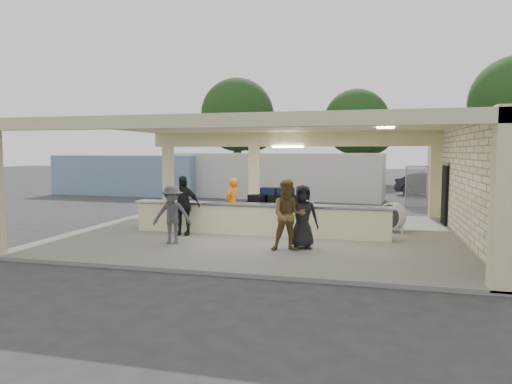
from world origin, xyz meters
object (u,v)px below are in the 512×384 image
(baggage_counter, at_px, (258,219))
(drum_fan, at_px, (393,216))
(passenger_c, at_px, (172,215))
(passenger_a, at_px, (288,215))
(container_blue, at_px, (127,175))
(luggage_cart, at_px, (274,206))
(passenger_b, at_px, (183,205))
(container_white, at_px, (276,176))
(passenger_d, at_px, (302,217))
(car_white_a, at_px, (480,190))
(car_dark, at_px, (433,185))
(baggage_handler, at_px, (232,204))

(baggage_counter, height_order, drum_fan, baggage_counter)
(passenger_c, bearing_deg, passenger_a, -19.03)
(container_blue, bearing_deg, passenger_a, -45.68)
(drum_fan, xyz_separation_m, container_blue, (-15.42, 10.28, 0.62))
(luggage_cart, distance_m, drum_fan, 3.91)
(passenger_b, relative_size, container_white, 0.15)
(passenger_b, distance_m, passenger_c, 1.38)
(container_blue, bearing_deg, passenger_c, -53.93)
(passenger_a, distance_m, passenger_d, 0.53)
(drum_fan, distance_m, passenger_b, 6.71)
(passenger_a, xyz_separation_m, passenger_c, (-3.34, 0.12, -0.11))
(baggage_counter, bearing_deg, car_white_a, 54.55)
(passenger_b, xyz_separation_m, passenger_d, (3.91, -1.05, -0.07))
(passenger_d, distance_m, car_white_a, 16.03)
(luggage_cart, relative_size, passenger_a, 1.38)
(container_blue, bearing_deg, passenger_b, -51.91)
(car_dark, bearing_deg, container_white, 140.26)
(passenger_a, relative_size, car_dark, 0.44)
(car_white_a, distance_m, container_blue, 20.35)
(container_blue, bearing_deg, baggage_counter, -44.23)
(passenger_a, bearing_deg, luggage_cart, 93.46)
(car_white_a, bearing_deg, luggage_cart, 119.27)
(container_white, bearing_deg, baggage_counter, -74.89)
(luggage_cart, relative_size, baggage_handler, 1.51)
(baggage_counter, xyz_separation_m, container_blue, (-11.35, 11.79, 0.64))
(passenger_c, bearing_deg, container_blue, 107.21)
(luggage_cart, xyz_separation_m, container_blue, (-11.52, 10.36, 0.39))
(car_white_a, bearing_deg, passenger_a, 129.89)
(passenger_c, height_order, container_blue, container_blue)
(passenger_a, height_order, passenger_d, passenger_a)
(baggage_handler, xyz_separation_m, container_blue, (-10.24, 10.99, 0.27))
(passenger_c, xyz_separation_m, passenger_d, (3.64, 0.30, 0.03))
(luggage_cart, distance_m, passenger_b, 3.19)
(passenger_c, bearing_deg, passenger_b, 84.15)
(passenger_a, bearing_deg, container_white, 88.39)
(car_white_a, bearing_deg, car_dark, 12.47)
(baggage_counter, bearing_deg, container_blue, 133.90)
(container_blue, bearing_deg, car_white_a, 4.17)
(passenger_a, height_order, car_dark, passenger_a)
(passenger_a, bearing_deg, baggage_handler, 115.64)
(baggage_handler, height_order, car_dark, baggage_handler)
(passenger_a, height_order, passenger_b, passenger_a)
(drum_fan, xyz_separation_m, baggage_handler, (-5.18, -0.71, 0.34))
(car_white_a, relative_size, car_dark, 1.07)
(baggage_counter, bearing_deg, car_dark, 65.71)
(drum_fan, xyz_separation_m, container_white, (-6.03, 10.56, 0.69))
(car_dark, distance_m, container_blue, 18.69)
(passenger_a, distance_m, passenger_b, 3.89)
(luggage_cart, bearing_deg, passenger_a, -61.25)
(baggage_handler, height_order, passenger_d, same)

